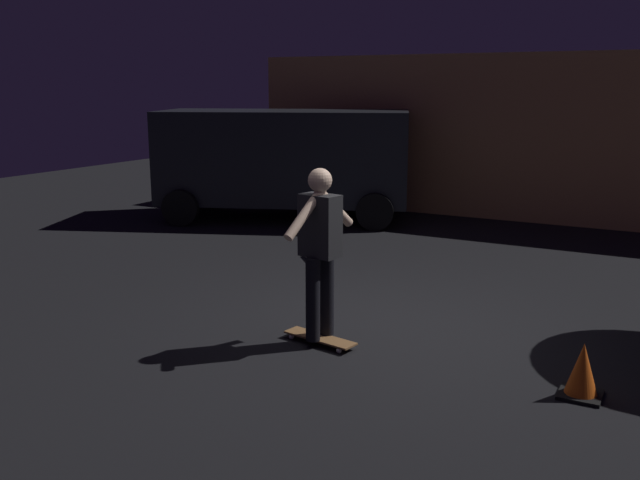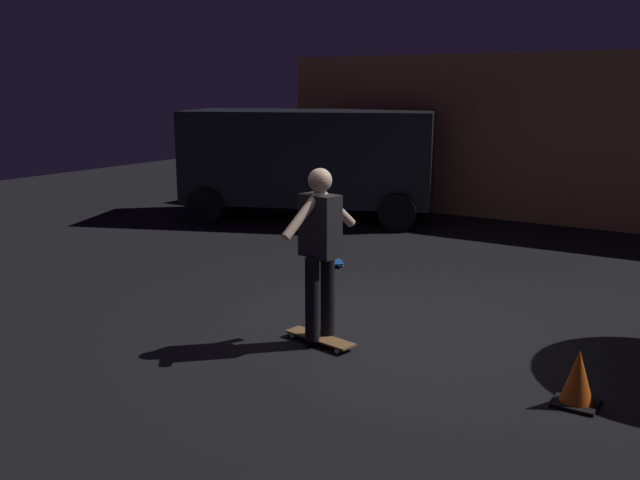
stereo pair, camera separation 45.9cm
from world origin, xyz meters
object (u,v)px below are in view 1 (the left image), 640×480
(skateboard_spare, at_px, (316,258))
(skater, at_px, (320,241))
(traffic_cone, at_px, (582,372))
(parked_van, at_px, (284,157))
(skateboard_ridden, at_px, (320,338))

(skateboard_spare, distance_m, skater, 3.40)
(traffic_cone, bearing_deg, parked_van, 137.95)
(parked_van, xyz_separation_m, skateboard_ridden, (3.80, -5.60, -1.11))
(parked_van, height_order, skateboard_spare, parked_van)
(skateboard_ridden, relative_size, traffic_cone, 1.75)
(skater, bearing_deg, parked_van, 124.15)
(skateboard_spare, relative_size, traffic_cone, 1.56)
(skateboard_ridden, distance_m, traffic_cone, 2.46)
(parked_van, bearing_deg, traffic_cone, -42.05)
(skater, distance_m, traffic_cone, 2.59)
(parked_van, distance_m, skateboard_ridden, 6.85)
(parked_van, distance_m, traffic_cone, 8.47)
(skater, bearing_deg, skateboard_spare, 119.30)
(skater, height_order, traffic_cone, skater)
(traffic_cone, bearing_deg, skateboard_spare, 144.55)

